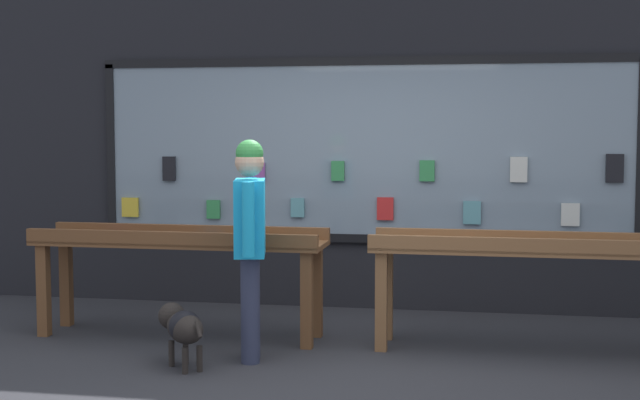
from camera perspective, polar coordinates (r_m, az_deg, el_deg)
name	(u,v)px	position (r m, az deg, el deg)	size (l,w,h in m)	color
ground_plane	(330,373)	(6.48, 0.62, -10.99)	(40.00, 40.00, 0.00)	#2D2D33
shopfront_facade	(375,136)	(8.60, 3.54, 4.11)	(8.86, 0.29, 3.36)	black
display_table_left	(180,250)	(7.51, -8.96, -3.20)	(2.46, 0.59, 0.91)	brown
display_table_right	(529,259)	(7.10, 13.23, -3.68)	(2.46, 0.58, 0.92)	brown
person_browsing	(250,233)	(6.64, -4.50, -2.09)	(0.31, 0.65, 1.66)	#2D334C
small_dog	(182,326)	(6.61, -8.79, -7.98)	(0.49, 0.51, 0.45)	black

